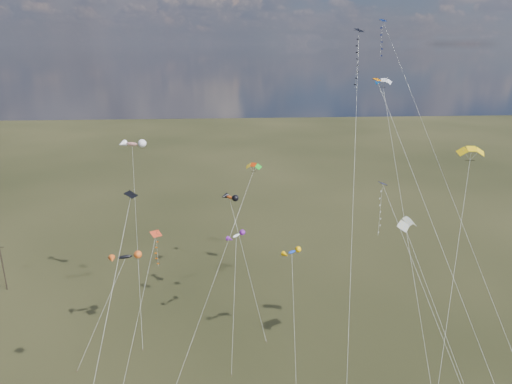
{
  "coord_description": "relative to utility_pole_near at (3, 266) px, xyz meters",
  "views": [
    {
      "loc": [
        -3.65,
        -35.23,
        36.33
      ],
      "look_at": [
        0.0,
        18.0,
        19.0
      ],
      "focal_mm": 32.0,
      "sensor_mm": 36.0,
      "label": 1
    }
  ],
  "objects": [
    {
      "name": "novelty_redwhite_stripe",
      "position": [
        21.36,
        -1.72,
        18.94
      ],
      "size": [
        4.21,
        16.19,
        23.77
      ],
      "color": "red",
      "rests_on": "ground"
    },
    {
      "name": "parafoil_striped",
      "position": [
        53.6,
        -21.31,
        14.28
      ],
      "size": [
        5.84,
        16.54,
        19.15
      ],
      "color": "#CFAA09",
      "rests_on": "ground"
    },
    {
      "name": "parafoil_tricolor",
      "position": [
        37.62,
        -11.65,
        18.05
      ],
      "size": [
        10.85,
        14.03,
        22.83
      ],
      "color": "yellow",
      "rests_on": "ground"
    },
    {
      "name": "novelty_black_orange",
      "position": [
        21.4,
        -12.08,
        6.67
      ],
      "size": [
        6.8,
        8.87,
        11.31
      ],
      "color": "black",
      "rests_on": "ground"
    },
    {
      "name": "parafoil_blue_white",
      "position": [
        55.08,
        -5.93,
        27.55
      ],
      "size": [
        2.34,
        25.61,
        32.44
      ],
      "color": "#0C58B5",
      "rests_on": "ground"
    },
    {
      "name": "novelty_orange_black",
      "position": [
        34.81,
        -6.02,
        12.21
      ],
      "size": [
        5.53,
        11.17,
        16.91
      ],
      "color": "#D64E17",
      "rests_on": "ground"
    },
    {
      "name": "utility_pole_near",
      "position": [
        0.0,
        0.0,
        0.0
      ],
      "size": [
        1.4,
        0.2,
        8.0
      ],
      "color": "black",
      "rests_on": "ground"
    },
    {
      "name": "diamond_navy_right",
      "position": [
        51.06,
        -21.48,
        14.48
      ],
      "size": [
        6.7,
        19.48,
        22.58
      ],
      "color": "#0A0A4B",
      "rests_on": "ground"
    },
    {
      "name": "parafoil_yellow",
      "position": [
        59.68,
        -20.86,
        21.86
      ],
      "size": [
        10.64,
        17.3,
        26.71
      ],
      "color": "yellow",
      "rests_on": "ground"
    },
    {
      "name": "diamond_red_low",
      "position": [
        25.81,
        -15.44,
        8.47
      ],
      "size": [
        4.31,
        10.22,
        15.31
      ],
      "color": "red",
      "rests_on": "ground"
    },
    {
      "name": "diamond_orange_center",
      "position": [
        54.12,
        -23.6,
        17.12
      ],
      "size": [
        10.52,
        20.76,
        32.9
      ],
      "color": "orange",
      "rests_on": "ground"
    },
    {
      "name": "diamond_black_mid",
      "position": [
        24.96,
        -31.92,
        13.38
      ],
      "size": [
        5.16,
        15.91,
        24.34
      ],
      "color": "black",
      "rests_on": "ground"
    },
    {
      "name": "novelty_blue_yellow",
      "position": [
        41.99,
        -16.3,
        8.62
      ],
      "size": [
        2.28,
        10.05,
        13.21
      ],
      "color": "#1137B7",
      "rests_on": "ground"
    },
    {
      "name": "diamond_black_high",
      "position": [
        49.93,
        -11.12,
        28.48
      ],
      "size": [
        7.5,
        28.73,
        38.11
      ],
      "color": "black",
      "rests_on": "ground"
    },
    {
      "name": "novelty_white_purple",
      "position": [
        35.5,
        -11.87,
        9.02
      ],
      "size": [
        2.35,
        11.22,
        13.57
      ],
      "color": "silver",
      "rests_on": "ground"
    },
    {
      "name": "diamond_navy_tall",
      "position": [
        54.94,
        -9.43,
        29.43
      ],
      "size": [
        9.55,
        31.35,
        39.29
      ],
      "color": "#0C1944",
      "rests_on": "ground"
    }
  ]
}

